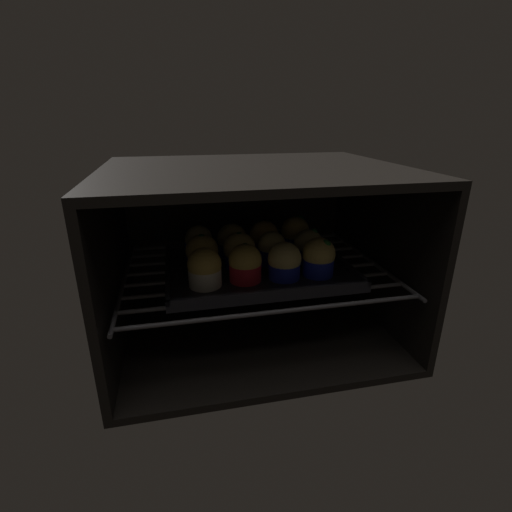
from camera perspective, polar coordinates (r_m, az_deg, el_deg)
The scene contains 15 objects.
oven_cavity at distance 84.17cm, azimuth -0.83°, elevation 1.20°, with size 59.00×47.00×37.00cm.
oven_rack at distance 81.53cm, azimuth -0.22°, elevation -2.04°, with size 54.80×42.00×0.80cm.
baking_tray at distance 79.79cm, azimuth -0.00°, elevation -1.72°, with size 37.27×29.79×2.20cm.
muffin_row0_col0 at distance 69.66cm, azimuth -7.80°, elevation -1.90°, with size 6.31×6.31×7.38cm.
muffin_row0_col1 at distance 71.21cm, azimuth -1.65°, elevation -1.22°, with size 6.31×6.31×7.31cm.
muffin_row0_col2 at distance 72.52cm, azimuth 4.32°, elevation -0.93°, with size 6.48×6.48×7.27cm.
muffin_row0_col3 at distance 74.65cm, azimuth 9.48°, elevation -0.24°, with size 6.46×6.46×7.65cm.
muffin_row1_col0 at distance 77.07cm, azimuth -8.16°, elevation 0.38°, with size 6.66×6.66×7.56cm.
muffin_row1_col1 at distance 77.53cm, azimuth -2.53°, elevation 0.69°, with size 6.66×6.66×7.58cm.
muffin_row1_col2 at distance 79.47cm, azimuth 2.41°, elevation 1.04°, with size 6.13×6.13×7.02cm.
muffin_row1_col3 at distance 81.36cm, azimuth 7.92°, elevation 1.32°, with size 6.30×6.30×7.30cm.
muffin_row2_col0 at distance 84.24cm, azimuth -8.66°, elevation 1.99°, with size 6.13×6.13×7.11cm.
muffin_row2_col1 at distance 84.31cm, azimuth -3.67°, elevation 2.28°, with size 6.54×6.54×7.25cm.
muffin_row2_col2 at distance 85.68cm, azimuth 1.22°, elevation 2.70°, with size 6.58×6.58×7.48cm.
muffin_row2_col3 at distance 87.68cm, azimuth 5.95°, elevation 3.33°, with size 6.50×6.50×8.04cm.
Camera 1 is at (-15.79, -51.42, 45.35)cm, focal length 26.40 mm.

